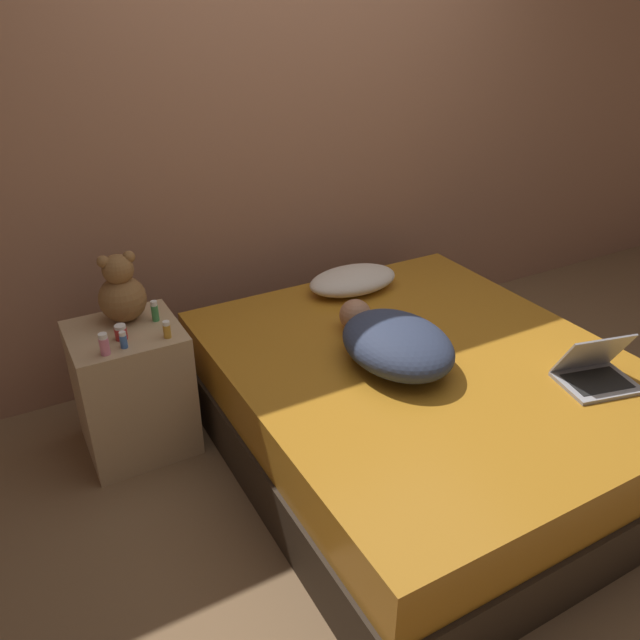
{
  "coord_description": "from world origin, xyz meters",
  "views": [
    {
      "loc": [
        -1.54,
        -1.82,
        1.94
      ],
      "look_at": [
        -0.4,
        0.24,
        0.69
      ],
      "focal_mm": 35.0,
      "sensor_mm": 36.0,
      "label": 1
    }
  ],
  "objects_px": {
    "bottle_red": "(121,332)",
    "bottle_pink": "(104,344)",
    "pillow": "(353,280)",
    "person_lying": "(395,342)",
    "laptop": "(595,372)",
    "bottle_green": "(155,311)",
    "bottle_blue": "(123,340)",
    "teddy_bear": "(122,292)",
    "bottle_amber": "(167,330)"
  },
  "relations": [
    {
      "from": "bottle_red",
      "to": "bottle_pink",
      "type": "height_order",
      "value": "bottle_pink"
    },
    {
      "from": "bottle_pink",
      "to": "pillow",
      "type": "bearing_deg",
      "value": 9.59
    },
    {
      "from": "person_lying",
      "to": "bottle_pink",
      "type": "bearing_deg",
      "value": 158.15
    },
    {
      "from": "laptop",
      "to": "bottle_green",
      "type": "bearing_deg",
      "value": 154.28
    },
    {
      "from": "pillow",
      "to": "bottle_blue",
      "type": "relative_size",
      "value": 6.79
    },
    {
      "from": "pillow",
      "to": "bottle_green",
      "type": "bearing_deg",
      "value": -178.02
    },
    {
      "from": "pillow",
      "to": "bottle_red",
      "type": "xyz_separation_m",
      "value": [
        -1.24,
        -0.13,
        0.08
      ]
    },
    {
      "from": "teddy_bear",
      "to": "bottle_pink",
      "type": "xyz_separation_m",
      "value": [
        -0.15,
        -0.26,
        -0.09
      ]
    },
    {
      "from": "pillow",
      "to": "bottle_blue",
      "type": "bearing_deg",
      "value": -170.55
    },
    {
      "from": "laptop",
      "to": "teddy_bear",
      "type": "relative_size",
      "value": 1.07
    },
    {
      "from": "pillow",
      "to": "bottle_green",
      "type": "xyz_separation_m",
      "value": [
        -1.07,
        -0.04,
        0.1
      ]
    },
    {
      "from": "laptop",
      "to": "bottle_red",
      "type": "distance_m",
      "value": 1.99
    },
    {
      "from": "bottle_red",
      "to": "bottle_blue",
      "type": "xyz_separation_m",
      "value": [
        -0.01,
        -0.08,
        0.0
      ]
    },
    {
      "from": "laptop",
      "to": "bottle_blue",
      "type": "xyz_separation_m",
      "value": [
        -1.66,
        1.03,
        0.1
      ]
    },
    {
      "from": "bottle_blue",
      "to": "teddy_bear",
      "type": "bearing_deg",
      "value": 74.9
    },
    {
      "from": "bottle_amber",
      "to": "bottle_green",
      "type": "height_order",
      "value": "bottle_green"
    },
    {
      "from": "pillow",
      "to": "laptop",
      "type": "relative_size",
      "value": 1.46
    },
    {
      "from": "laptop",
      "to": "bottle_blue",
      "type": "height_order",
      "value": "laptop"
    },
    {
      "from": "pillow",
      "to": "bottle_red",
      "type": "distance_m",
      "value": 1.25
    },
    {
      "from": "bottle_pink",
      "to": "bottle_blue",
      "type": "xyz_separation_m",
      "value": [
        0.08,
        0.02,
        -0.01
      ]
    },
    {
      "from": "laptop",
      "to": "bottle_pink",
      "type": "height_order",
      "value": "laptop"
    },
    {
      "from": "person_lying",
      "to": "teddy_bear",
      "type": "height_order",
      "value": "teddy_bear"
    },
    {
      "from": "bottle_green",
      "to": "bottle_blue",
      "type": "bearing_deg",
      "value": -136.83
    },
    {
      "from": "person_lying",
      "to": "bottle_blue",
      "type": "height_order",
      "value": "person_lying"
    },
    {
      "from": "pillow",
      "to": "bottle_green",
      "type": "height_order",
      "value": "bottle_green"
    },
    {
      "from": "pillow",
      "to": "bottle_green",
      "type": "distance_m",
      "value": 1.07
    },
    {
      "from": "laptop",
      "to": "person_lying",
      "type": "bearing_deg",
      "value": 152.8
    },
    {
      "from": "laptop",
      "to": "teddy_bear",
      "type": "xyz_separation_m",
      "value": [
        -1.59,
        1.27,
        0.2
      ]
    },
    {
      "from": "person_lying",
      "to": "laptop",
      "type": "height_order",
      "value": "laptop"
    },
    {
      "from": "bottle_amber",
      "to": "bottle_blue",
      "type": "height_order",
      "value": "bottle_amber"
    },
    {
      "from": "person_lying",
      "to": "bottle_pink",
      "type": "xyz_separation_m",
      "value": [
        -1.11,
        0.47,
        0.06
      ]
    },
    {
      "from": "pillow",
      "to": "bottle_amber",
      "type": "distance_m",
      "value": 1.09
    },
    {
      "from": "laptop",
      "to": "bottle_green",
      "type": "xyz_separation_m",
      "value": [
        -1.47,
        1.2,
        0.11
      ]
    },
    {
      "from": "bottle_amber",
      "to": "bottle_green",
      "type": "bearing_deg",
      "value": 90.3
    },
    {
      "from": "person_lying",
      "to": "teddy_bear",
      "type": "xyz_separation_m",
      "value": [
        -0.96,
        0.74,
        0.15
      ]
    },
    {
      "from": "laptop",
      "to": "teddy_bear",
      "type": "distance_m",
      "value": 2.05
    },
    {
      "from": "person_lying",
      "to": "laptop",
      "type": "bearing_deg",
      "value": -39.36
    },
    {
      "from": "teddy_bear",
      "to": "bottle_amber",
      "type": "height_order",
      "value": "teddy_bear"
    },
    {
      "from": "pillow",
      "to": "person_lying",
      "type": "relative_size",
      "value": 0.7
    },
    {
      "from": "teddy_bear",
      "to": "bottle_pink",
      "type": "relative_size",
      "value": 3.37
    },
    {
      "from": "bottle_red",
      "to": "bottle_pink",
      "type": "relative_size",
      "value": 0.7
    },
    {
      "from": "pillow",
      "to": "bottle_pink",
      "type": "relative_size",
      "value": 5.26
    },
    {
      "from": "bottle_amber",
      "to": "bottle_blue",
      "type": "distance_m",
      "value": 0.18
    },
    {
      "from": "teddy_bear",
      "to": "bottle_pink",
      "type": "distance_m",
      "value": 0.32
    },
    {
      "from": "teddy_bear",
      "to": "bottle_red",
      "type": "distance_m",
      "value": 0.21
    },
    {
      "from": "person_lying",
      "to": "bottle_amber",
      "type": "distance_m",
      "value": 0.98
    },
    {
      "from": "bottle_green",
      "to": "bottle_red",
      "type": "bearing_deg",
      "value": -151.82
    },
    {
      "from": "person_lying",
      "to": "teddy_bear",
      "type": "relative_size",
      "value": 2.21
    },
    {
      "from": "pillow",
      "to": "bottle_red",
      "type": "height_order",
      "value": "bottle_red"
    },
    {
      "from": "bottle_red",
      "to": "bottle_green",
      "type": "relative_size",
      "value": 0.68
    }
  ]
}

